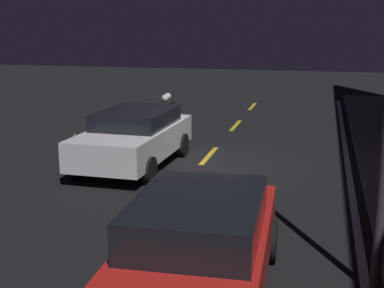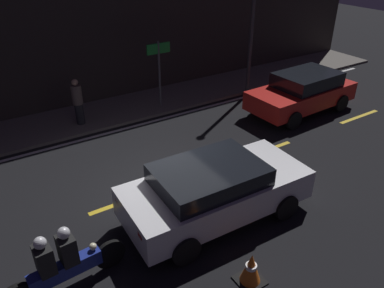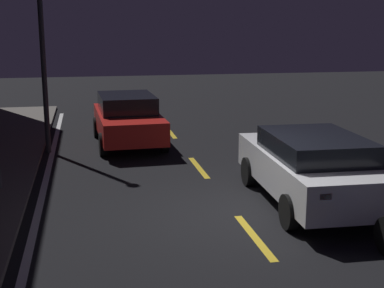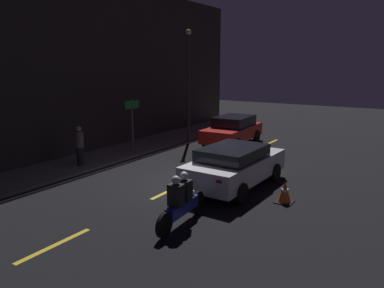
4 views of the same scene
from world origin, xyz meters
name	(u,v)px [view 4 (image 4 of 4)]	position (x,y,z in m)	size (l,w,h in m)	color
ground_plane	(187,182)	(0.00, 0.00, 0.00)	(56.00, 56.00, 0.00)	black
raised_curb	(86,161)	(0.00, 5.09, 0.05)	(28.00, 2.39, 0.10)	#605B56
building_front	(58,67)	(0.00, 6.44, 3.93)	(28.00, 0.30, 7.86)	#2D2826
lane_dash_b	(55,245)	(-5.50, 0.00, 0.00)	(2.00, 0.14, 0.01)	gold
lane_dash_c	(170,190)	(-1.00, 0.00, 0.00)	(2.00, 0.14, 0.01)	gold
lane_dash_d	(232,161)	(3.50, 0.00, 0.00)	(2.00, 0.14, 0.01)	gold
lane_dash_e	(270,143)	(8.00, 0.00, 0.00)	(2.00, 0.14, 0.01)	gold
lane_solid_kerb	(111,167)	(0.00, 3.65, 0.00)	(25.20, 0.14, 0.01)	silver
sedan_white	(235,165)	(0.45, -1.61, 0.76)	(4.29, 2.05, 1.41)	silver
taxi_red	(233,130)	(6.55, 1.49, 0.77)	(4.15, 1.99, 1.45)	red
motorcycle	(181,201)	(-3.04, -1.81, 0.64)	(2.33, 0.41, 1.38)	black
traffic_cone_near	(285,192)	(-0.06, -3.50, 0.33)	(0.51, 0.51, 0.67)	black
pedestrian	(80,146)	(-0.66, 4.63, 0.89)	(0.34, 0.34, 1.57)	black
shop_sign	(132,115)	(2.36, 4.53, 1.79)	(0.90, 0.08, 2.40)	#4C4C51
street_lamp	(189,80)	(5.88, 3.75, 3.24)	(0.28, 0.28, 5.76)	#333338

